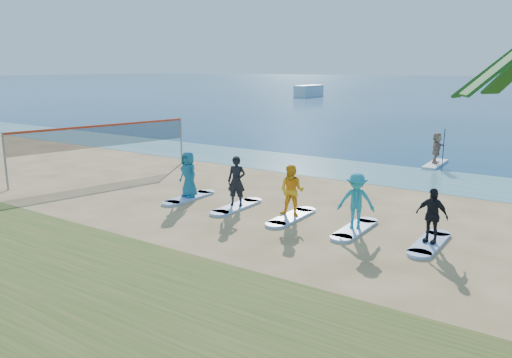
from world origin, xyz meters
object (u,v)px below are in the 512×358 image
Objects in this scene: student_1 at (237,181)px; student_2 at (292,191)px; boat_offshore_a at (309,97)px; student_4 at (432,215)px; surfboard_3 at (355,229)px; surfboard_4 at (429,243)px; paddleboard at (435,164)px; surfboard_2 at (291,217)px; student_3 at (356,201)px; volleyball_net at (103,136)px; surfboard_0 at (189,198)px; student_0 at (189,174)px; surfboard_1 at (237,207)px; paddleboarder at (437,148)px.

student_1 reaches higher than student_2.
student_4 reaches higher than boat_offshore_a.
student_2 reaches higher than surfboard_3.
paddleboard is at bearing 104.04° from surfboard_4.
surfboard_3 is (2.37, 0.00, 0.00)m from surfboard_2.
surfboard_3 is (2.37, -0.00, -0.95)m from student_2.
student_3 reaches higher than boat_offshore_a.
boat_offshore_a is at bearing 123.04° from paddleboard.
volleyball_net is at bearing -175.47° from student_4.
boat_offshore_a reaches higher than surfboard_0.
student_1 is at bearing 180.00° from surfboard_3.
volleyball_net is 6.58m from student_0.
paddleboard is 1.66× the size of student_2.
student_4 reaches higher than paddleboard.
surfboard_1 is 4.83m from student_3.
volleyball_net is 13.61m from student_3.
boat_offshore_a reaches higher than surfboard_1.
student_3 is at bearing 0.00° from surfboard_2.
surfboard_0 is (29.76, -65.56, 0.04)m from boat_offshore_a.
surfboard_1 is 1.22× the size of student_3.
surfboard_0 is at bearing -117.51° from paddleboard.
student_4 is at bearing 11.79° from student_0.
student_1 reaches higher than surfboard_0.
volleyball_net is 4.86× the size of student_0.
surfboard_2 is 2.37m from surfboard_3.
surfboard_2 is 4.82m from student_4.
student_1 reaches higher than student_4.
paddleboard reaches higher than surfboard_2.
volleyball_net reaches higher than student_1.
paddleboard is 14.23m from surfboard_0.
paddleboarder is 0.87× the size of student_1.
student_0 is at bearing 162.45° from student_1.
student_4 reaches higher than surfboard_4.
student_2 is 0.82× the size of surfboard_4.
boat_offshore_a is 3.68× the size of student_1.
volleyball_net is 17.34m from paddleboard.
surfboard_4 is (39.25, -65.56, 0.04)m from boat_offshore_a.
student_2 is 2.37m from student_3.
surfboard_1 is at bearing -171.46° from student_4.
surfboard_2 is at bearing 159.54° from student_3.
volleyball_net is 4.91× the size of student_3.
student_3 reaches higher than student_4.
paddleboarder reaches higher than paddleboard.
paddleboarder reaches higher than surfboard_4.
student_3 reaches higher than paddleboard.
boat_offshore_a is 73.01m from surfboard_1.
surfboard_1 is 1.00× the size of surfboard_4.
student_1 reaches higher than paddleboarder.
boat_offshore_a is at bearing 119.36° from surfboard_3.
student_2 is (0.00, 0.00, 0.95)m from surfboard_2.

